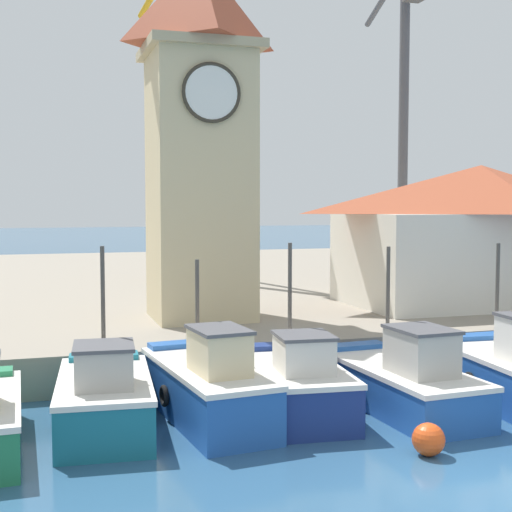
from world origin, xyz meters
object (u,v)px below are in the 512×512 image
Objects in this scene: port_crane_near at (402,151)px; mooring_buoy at (428,439)px; fishing_boat_mid_left at (296,384)px; fishing_boat_mid_right at (511,373)px; fishing_boat_left_inner at (207,386)px; clock_tower at (200,128)px; warehouse_right at (480,233)px; port_crane_far at (192,147)px; fishing_boat_center at (402,381)px; fishing_boat_left_outer at (104,397)px.

port_crane_near is 26.86× the size of mooring_buoy.
fishing_boat_mid_right is (5.49, -0.90, 0.07)m from fishing_boat_mid_left.
port_crane_near is (16.17, 20.40, 7.32)m from fishing_boat_left_inner.
port_crane_near is (14.54, 12.47, 0.43)m from clock_tower.
fishing_boat_mid_left is 0.42× the size of warehouse_right.
port_crane_far reaches higher than fishing_boat_mid_right.
fishing_boat_center is 12.76m from warehouse_right.
port_crane_far is (-3.66, 21.53, 7.26)m from fishing_boat_mid_right.
fishing_boat_left_inner is 15.99m from warehouse_right.
warehouse_right is at bearing 47.27° from fishing_boat_center.
port_crane_near is at bearing 61.61° from fishing_boat_center.
fishing_boat_mid_left is at bearing -1.54° from fishing_boat_left_outer.
fishing_boat_left_outer is 0.33× the size of clock_tower.
fishing_boat_left_inner reaches higher than mooring_buoy.
warehouse_right is (11.03, 8.63, 3.22)m from fishing_boat_mid_left.
fishing_boat_left_inner is 0.29× the size of port_crane_near.
fishing_boat_left_outer is at bearing 174.21° from fishing_boat_mid_right.
port_crane_far is at bearing 84.94° from fishing_boat_mid_left.
fishing_boat_center is at bearing 70.64° from mooring_buoy.
mooring_buoy is at bearing -79.69° from clock_tower.
fishing_boat_center reaches higher than fishing_boat_left_inner.
fishing_boat_left_outer is 6.92× the size of mooring_buoy.
fishing_boat_left_inner is (2.40, 0.03, 0.07)m from fishing_boat_left_outer.
warehouse_right is at bearing 2.66° from clock_tower.
fishing_boat_center is 24.99m from port_crane_near.
fishing_boat_center reaches higher than mooring_buoy.
mooring_buoy is (1.57, -3.52, -0.41)m from fishing_boat_mid_left.
port_crane_far is (-0.83, 21.07, 7.35)m from fishing_boat_center.
fishing_boat_mid_right is at bearing -5.79° from fishing_boat_left_outer.
fishing_boat_mid_left is at bearing -95.06° from port_crane_far.
clock_tower is 19.16m from port_crane_near.
fishing_boat_left_inner is 7.89× the size of mooring_buoy.
fishing_boat_center is at bearing 170.88° from fishing_boat_mid_right.
fishing_boat_left_inner is at bearing 0.83° from fishing_boat_left_outer.
fishing_boat_center is at bearing -9.45° from fishing_boat_mid_left.
clock_tower reaches higher than fishing_boat_mid_right.
port_crane_near is (8.52, 21.45, 7.32)m from fishing_boat_mid_right.
warehouse_right is 0.60× the size of port_crane_far.
fishing_boat_center is at bearing -132.73° from warehouse_right.
fishing_boat_mid_left is (2.16, -0.16, -0.07)m from fishing_boat_left_inner.
fishing_boat_left_inner is at bearing -101.03° from port_crane_far.
fishing_boat_mid_left is (4.56, -0.12, 0.01)m from fishing_boat_left_outer.
port_crane_far reaches higher than port_crane_near.
fishing_boat_mid_right is at bearing 33.88° from mooring_buoy.
clock_tower is 12.77m from port_crane_far.
warehouse_right is at bearing 38.01° from fishing_boat_mid_left.
port_crane_near is at bearing 51.59° from fishing_boat_left_inner.
fishing_boat_mid_left is 21.97m from port_crane_far.
fishing_boat_mid_right reaches higher than fishing_boat_left_inner.
clock_tower is (-6.02, 8.98, 6.89)m from fishing_boat_mid_right.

